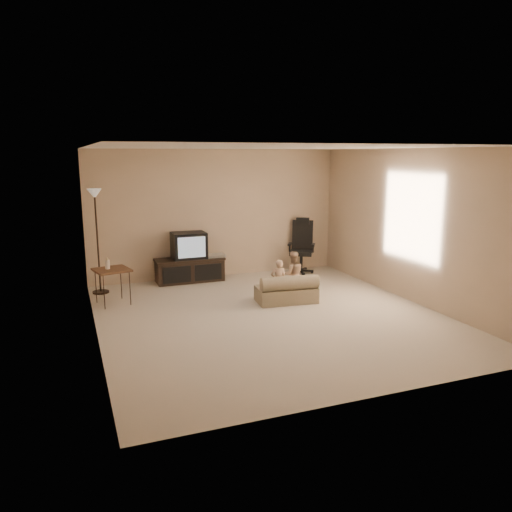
% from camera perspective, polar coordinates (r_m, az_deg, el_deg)
% --- Properties ---
extents(floor, '(5.50, 5.50, 0.00)m').
position_cam_1_polar(floor, '(7.61, 1.62, -6.87)').
color(floor, beige).
rests_on(floor, ground).
extents(room_shell, '(5.50, 5.50, 5.50)m').
position_cam_1_polar(room_shell, '(7.27, 1.69, 4.56)').
color(room_shell, white).
rests_on(room_shell, floor).
extents(tv_stand, '(1.33, 0.49, 0.95)m').
position_cam_1_polar(tv_stand, '(9.61, -7.58, -0.59)').
color(tv_stand, black).
rests_on(tv_stand, floor).
extents(office_chair, '(0.71, 0.71, 1.12)m').
position_cam_1_polar(office_chair, '(10.31, 5.23, 0.34)').
color(office_chair, black).
rests_on(office_chair, floor).
extents(side_table, '(0.63, 0.63, 0.79)m').
position_cam_1_polar(side_table, '(8.38, -16.19, -1.56)').
color(side_table, brown).
rests_on(side_table, floor).
extents(floor_lamp, '(0.28, 0.28, 1.83)m').
position_cam_1_polar(floor_lamp, '(8.99, -17.82, 4.18)').
color(floor_lamp, black).
rests_on(floor_lamp, floor).
extents(child_sofa, '(1.02, 0.65, 0.47)m').
position_cam_1_polar(child_sofa, '(8.24, 3.58, -4.03)').
color(child_sofa, tan).
rests_on(child_sofa, floor).
extents(toddler_left, '(0.30, 0.25, 0.72)m').
position_cam_1_polar(toddler_left, '(8.22, 2.59, -2.86)').
color(toddler_left, '#DAAD88').
rests_on(toddler_left, floor).
extents(toddler_right, '(0.42, 0.28, 0.79)m').
position_cam_1_polar(toddler_right, '(8.53, 4.21, -2.08)').
color(toddler_right, '#DAAD88').
rests_on(toddler_right, floor).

